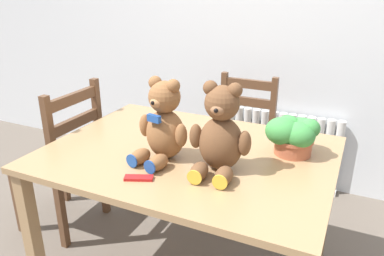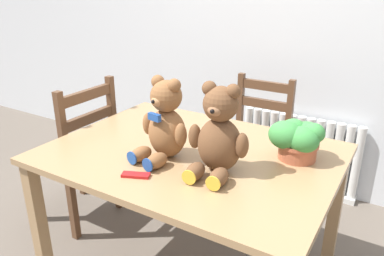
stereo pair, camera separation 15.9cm
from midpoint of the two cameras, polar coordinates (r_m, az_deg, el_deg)
name	(u,v)px [view 2 (the right image)]	position (r m, az deg, el deg)	size (l,w,h in m)	color
wall_back	(287,8)	(2.77, 15.99, 17.13)	(8.00, 0.04, 2.60)	silver
radiator	(298,157)	(2.92, 17.33, -4.27)	(0.88, 0.10, 0.57)	silver
dining_table	(191,168)	(1.80, 2.43, -6.18)	(1.32, 0.98, 0.73)	#9E7A51
wooden_chair_behind	(255,143)	(2.58, 11.35, -2.26)	(0.39, 0.38, 0.88)	brown
wooden_chair_side	(78,153)	(2.44, -15.20, -3.68)	(0.39, 0.43, 0.93)	brown
teddy_bear_left	(165,124)	(1.64, -1.41, 0.57)	(0.26, 0.27, 0.37)	brown
teddy_bear_right	(219,135)	(1.52, 7.05, -1.13)	(0.27, 0.27, 0.38)	brown
potted_plant	(298,138)	(1.73, 18.39, -1.57)	(0.23, 0.21, 0.18)	#B25B3D
chocolate_bar	(136,175)	(1.54, -5.66, -7.23)	(0.12, 0.04, 0.01)	red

